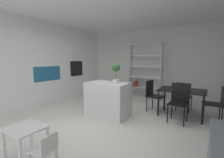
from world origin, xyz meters
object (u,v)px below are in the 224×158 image
child_table (26,133)px  dining_chair_far (184,94)px  dining_chair_window_side (217,101)px  kitchen_island (108,99)px  open_bookshelf (145,72)px  dining_chair_island_side (153,93)px  dining_table (182,92)px  child_chair_right (45,150)px  dining_chair_near (179,99)px  built_in_oven (77,68)px  potted_plant_on_island (116,71)px

child_table → dining_chair_far: 4.12m
child_table → dining_chair_window_side: dining_chair_window_side is taller
kitchen_island → open_bookshelf: (0.15, 2.40, 0.58)m
dining_chair_island_side → dining_table: bearing=-83.6°
child_chair_right → dining_chair_island_side: bearing=165.4°
child_table → dining_chair_island_side: dining_chair_island_side is taller
kitchen_island → child_table: bearing=-90.7°
dining_chair_near → dining_chair_window_side: dining_chair_near is taller
built_in_oven → dining_table: 3.94m
child_chair_right → dining_chair_window_side: size_ratio=0.59×
kitchen_island → dining_chair_far: bearing=41.8°
dining_chair_near → dining_chair_window_side: 0.91m
dining_chair_near → dining_chair_island_side: bearing=154.8°
child_table → dining_chair_near: dining_chair_near is taller
child_table → dining_chair_near: bearing=58.6°
dining_chair_window_side → dining_chair_near: bearing=-65.5°
child_chair_right → dining_chair_far: size_ratio=0.60×
dining_chair_island_side → dining_chair_far: bearing=-54.3°
potted_plant_on_island → dining_table: 1.90m
child_table → child_chair_right: child_chair_right is taller
dining_chair_near → dining_chair_island_side: (-0.81, 0.45, -0.02)m
kitchen_island → dining_chair_island_side: bearing=50.3°
potted_plant_on_island → dining_chair_near: bearing=25.5°
potted_plant_on_island → child_table: potted_plant_on_island is taller
built_in_oven → child_table: (2.17, -3.25, -0.78)m
potted_plant_on_island → dining_chair_far: (1.41, 1.56, -0.73)m
potted_plant_on_island → child_chair_right: 2.38m
child_chair_right → dining_chair_window_side: (2.07, 3.30, 0.23)m
potted_plant_on_island → child_chair_right: bearing=-85.7°
open_bookshelf → dining_chair_window_side: open_bookshelf is taller
child_table → child_chair_right: 0.49m
built_in_oven → kitchen_island: bearing=-25.1°
dining_chair_window_side → dining_chair_island_side: bearing=-94.7°
built_in_oven → dining_table: (3.91, 0.04, -0.54)m
kitchen_island → dining_chair_far: 2.28m
open_bookshelf → child_table: size_ratio=3.81×
child_table → dining_chair_island_side: 3.44m
open_bookshelf → dining_table: open_bookshelf is taller
open_bookshelf → dining_chair_near: 2.40m
kitchen_island → child_table: size_ratio=2.04×
open_bookshelf → kitchen_island: bearing=-93.6°
dining_table → potted_plant_on_island: bearing=-141.8°
dining_chair_far → dining_chair_window_side: dining_chair_window_side is taller
built_in_oven → dining_table: size_ratio=0.52×
potted_plant_on_island → dining_table: potted_plant_on_island is taller
child_table → kitchen_island: bearing=89.3°
child_chair_right → dining_chair_window_side: dining_chair_window_side is taller
dining_chair_near → kitchen_island: bearing=-155.9°
kitchen_island → built_in_oven: bearing=154.9°
child_chair_right → dining_chair_window_side: bearing=141.1°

